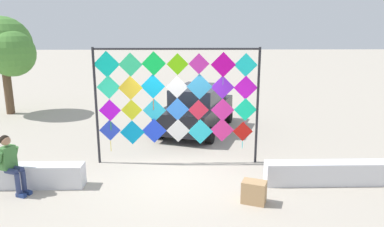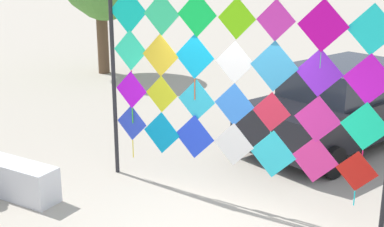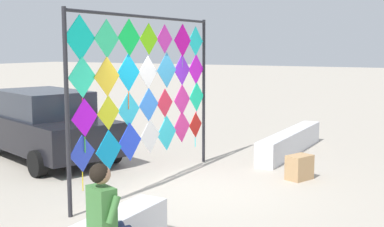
# 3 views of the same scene
# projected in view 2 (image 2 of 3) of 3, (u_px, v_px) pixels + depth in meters

# --- Properties ---
(ground) EXTENTS (120.00, 120.00, 0.00)m
(ground) POSITION_uv_depth(u_px,v_px,m) (198.00, 227.00, 7.46)
(ground) COLOR #ADA393
(kite_display_rack) EXTENTS (4.57, 0.14, 3.29)m
(kite_display_rack) POSITION_uv_depth(u_px,v_px,m) (233.00, 78.00, 7.68)
(kite_display_rack) COLOR #232328
(kite_display_rack) RESTS_ON ground
(parked_car) EXTENTS (3.13, 4.60, 1.64)m
(parked_car) POSITION_uv_depth(u_px,v_px,m) (341.00, 105.00, 10.48)
(parked_car) COLOR black
(parked_car) RESTS_ON ground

